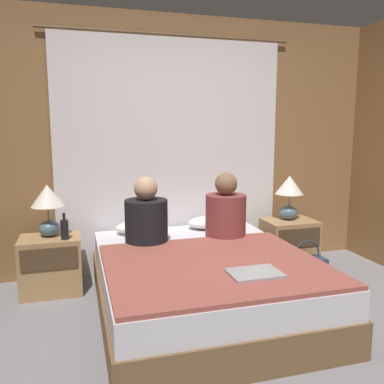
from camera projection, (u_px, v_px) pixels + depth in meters
The scene contains 16 objects.
ground_plane at pixel (242, 366), 2.46m from camera, with size 16.00×16.00×0.00m, color gray.
wall_back at pixel (170, 146), 4.05m from camera, with size 4.36×0.06×2.50m.
curtain_panel at pixel (171, 156), 4.00m from camera, with size 2.43×0.02×2.31m.
bed at pixel (202, 283), 3.18m from camera, with size 1.58×1.94×0.45m.
nightstand_left at pixel (51, 265), 3.53m from camera, with size 0.51×0.40×0.50m.
nightstand_right at pixel (289, 244), 4.16m from camera, with size 0.51×0.40×0.50m.
lamp_left at pixel (48, 203), 3.48m from camera, with size 0.28×0.28×0.45m.
lamp_right at pixel (289, 191), 4.11m from camera, with size 0.28×0.28×0.45m.
pillow_left at pixel (142, 227), 3.78m from camera, with size 0.48×0.30×0.12m.
pillow_right at pixel (212, 222), 3.97m from camera, with size 0.48×0.30×0.12m.
blanket_on_bed at pixel (214, 265), 2.88m from camera, with size 1.52×1.32×0.03m.
person_left_in_bed at pixel (146, 218), 3.41m from camera, with size 0.36×0.36×0.58m.
person_right_in_bed at pixel (226, 212), 3.60m from camera, with size 0.36×0.36×0.59m.
beer_bottle_on_left_stand at pixel (65, 229), 3.41m from camera, with size 0.07×0.07×0.23m.
laptop_on_bed at pixel (255, 273), 2.65m from camera, with size 0.34×0.24×0.02m.
handbag_on_floor at pixel (306, 268), 3.81m from camera, with size 0.36×0.19×0.39m.
Camera 1 is at (-0.92, -2.09, 1.44)m, focal length 38.00 mm.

